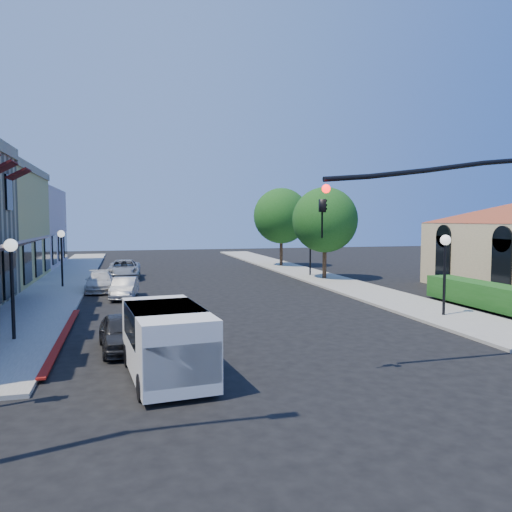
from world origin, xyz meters
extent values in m
plane|color=black|center=(0.00, 0.00, 0.00)|extent=(120.00, 120.00, 0.00)
cube|color=gray|center=(-8.75, 27.00, 0.06)|extent=(3.50, 50.00, 0.12)
cube|color=gray|center=(8.75, 27.00, 0.06)|extent=(3.50, 50.00, 0.12)
cube|color=maroon|center=(-6.90, 8.00, 0.00)|extent=(0.25, 10.00, 0.06)
cube|color=#480E10|center=(-9.95, 14.20, 6.55)|extent=(1.02, 1.50, 0.60)
cube|color=#480E10|center=(-9.95, 17.60, 6.55)|extent=(1.02, 1.50, 0.60)
cube|color=black|center=(-10.45, 17.10, 1.60)|extent=(0.12, 2.60, 2.60)
cube|color=black|center=(14.45, 11.50, 1.80)|extent=(0.12, 1.40, 2.80)
cube|color=black|center=(14.45, 16.50, 1.80)|extent=(0.12, 1.40, 2.80)
cube|color=#195117|center=(11.70, 9.00, 0.00)|extent=(1.40, 8.00, 1.10)
cylinder|color=#392217|center=(8.80, 22.00, 1.05)|extent=(0.28, 0.28, 2.10)
sphere|color=#195117|center=(8.80, 22.00, 4.20)|extent=(4.56, 4.56, 4.56)
cylinder|color=#392217|center=(8.80, 32.00, 1.14)|extent=(0.28, 0.28, 2.27)
sphere|color=#195117|center=(8.80, 32.00, 4.55)|extent=(4.94, 4.94, 4.94)
cylinder|color=black|center=(4.10, 1.50, 5.60)|extent=(7.80, 0.14, 0.14)
imported|color=black|center=(0.20, 1.50, 4.70)|extent=(0.20, 0.16, 1.00)
sphere|color=#FF0C0C|center=(0.20, 1.32, 5.00)|extent=(0.22, 0.22, 0.22)
cylinder|color=black|center=(-8.50, 8.00, 1.60)|extent=(0.12, 0.12, 3.20)
sphere|color=white|center=(-8.50, 8.00, 3.35)|extent=(0.44, 0.44, 0.44)
cylinder|color=black|center=(-8.50, 22.00, 1.60)|extent=(0.12, 0.12, 3.20)
sphere|color=white|center=(-8.50, 22.00, 3.35)|extent=(0.44, 0.44, 0.44)
cylinder|color=black|center=(8.50, 8.00, 1.60)|extent=(0.12, 0.12, 3.20)
sphere|color=white|center=(8.50, 8.00, 3.35)|extent=(0.44, 0.44, 0.44)
cylinder|color=black|center=(8.50, 24.00, 1.60)|extent=(0.12, 0.12, 3.20)
sphere|color=white|center=(8.50, 24.00, 3.35)|extent=(0.44, 0.44, 0.44)
cube|color=silver|center=(-3.72, 2.72, 1.02)|extent=(2.27, 4.44, 1.75)
cube|color=silver|center=(-3.54, 0.88, 0.92)|extent=(1.85, 0.76, 0.97)
cube|color=black|center=(-3.57, 1.22, 1.41)|extent=(1.65, 0.26, 0.88)
cube|color=black|center=(-3.75, 3.01, 1.46)|extent=(2.11, 2.70, 0.88)
cylinder|color=black|center=(-4.40, 1.18, 0.32)|extent=(0.31, 0.66, 0.64)
cylinder|color=black|center=(-4.69, 4.09, 0.32)|extent=(0.31, 0.66, 0.64)
cylinder|color=black|center=(-2.76, 1.35, 0.32)|extent=(0.31, 0.66, 0.64)
cylinder|color=black|center=(-3.05, 4.25, 0.32)|extent=(0.31, 0.66, 0.64)
imported|color=black|center=(-4.89, 6.00, 0.58)|extent=(1.67, 3.52, 1.16)
imported|color=#AEB0B3|center=(-4.80, 16.95, 0.56)|extent=(1.62, 3.52, 1.12)
imported|color=silver|center=(-6.20, 20.00, 0.57)|extent=(1.64, 3.96, 1.14)
imported|color=#9A9C9F|center=(-4.85, 26.17, 0.67)|extent=(2.43, 4.92, 1.34)
camera|label=1|loc=(-4.75, -10.48, 4.22)|focal=35.00mm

